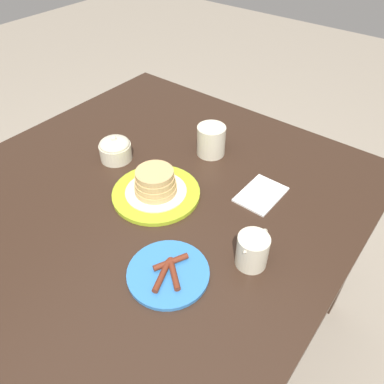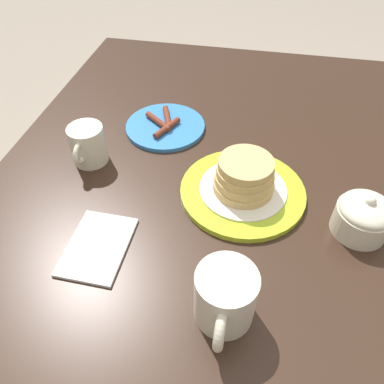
% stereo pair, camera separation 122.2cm
% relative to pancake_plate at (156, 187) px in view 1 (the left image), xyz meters
% --- Properties ---
extents(ground_plane, '(8.00, 8.00, 0.00)m').
position_rel_pancake_plate_xyz_m(ground_plane, '(-0.04, 0.03, -0.77)').
color(ground_plane, gray).
extents(dining_table, '(1.21, 1.10, 0.74)m').
position_rel_pancake_plate_xyz_m(dining_table, '(-0.04, 0.03, -0.14)').
color(dining_table, '#332116').
rests_on(dining_table, ground_plane).
extents(pancake_plate, '(0.24, 0.24, 0.08)m').
position_rel_pancake_plate_xyz_m(pancake_plate, '(0.00, 0.00, 0.00)').
color(pancake_plate, '#AAC628').
rests_on(pancake_plate, dining_table).
extents(side_plate_bacon, '(0.19, 0.19, 0.02)m').
position_rel_pancake_plate_xyz_m(side_plate_bacon, '(-0.18, -0.20, -0.02)').
color(side_plate_bacon, '#337AC6').
rests_on(side_plate_bacon, dining_table).
extents(coffee_mug, '(0.12, 0.09, 0.10)m').
position_rel_pancake_plate_xyz_m(coffee_mug, '(0.26, -0.00, 0.02)').
color(coffee_mug, beige).
rests_on(coffee_mug, dining_table).
extents(creamer_pitcher, '(0.11, 0.07, 0.09)m').
position_rel_pancake_plate_xyz_m(creamer_pitcher, '(-0.04, -0.33, 0.02)').
color(creamer_pitcher, beige).
rests_on(creamer_pitcher, dining_table).
extents(sugar_bowl, '(0.10, 0.10, 0.08)m').
position_rel_pancake_plate_xyz_m(sugar_bowl, '(0.05, 0.21, 0.01)').
color(sugar_bowl, beige).
rests_on(sugar_bowl, dining_table).
extents(napkin, '(0.14, 0.10, 0.01)m').
position_rel_pancake_plate_xyz_m(napkin, '(0.18, -0.23, -0.02)').
color(napkin, white).
rests_on(napkin, dining_table).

